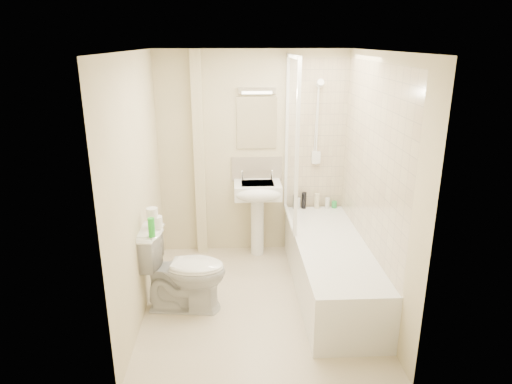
{
  "coord_description": "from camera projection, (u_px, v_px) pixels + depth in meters",
  "views": [
    {
      "loc": [
        -0.23,
        -3.98,
        2.49
      ],
      "look_at": [
        -0.01,
        0.2,
        1.09
      ],
      "focal_mm": 32.0,
      "sensor_mm": 36.0,
      "label": 1
    }
  ],
  "objects": [
    {
      "name": "toilet_roll_upper",
      "position": [
        152.0,
        213.0,
        4.2
      ],
      "size": [
        0.1,
        0.1,
        0.09
      ],
      "primitive_type": "cylinder",
      "color": "white",
      "rests_on": "toilet_roll_lower"
    },
    {
      "name": "bottle_black_a",
      "position": [
        295.0,
        202.0,
        5.49
      ],
      "size": [
        0.06,
        0.06,
        0.17
      ],
      "primitive_type": "cylinder",
      "color": "black",
      "rests_on": "bathtub"
    },
    {
      "name": "wall_right",
      "position": [
        376.0,
        186.0,
        4.24
      ],
      "size": [
        0.02,
        2.5,
        2.4
      ],
      "primitive_type": "cube",
      "color": "beige",
      "rests_on": "ground"
    },
    {
      "name": "toilet_roll_lower",
      "position": [
        157.0,
        222.0,
        4.25
      ],
      "size": [
        0.11,
        0.11,
        0.11
      ],
      "primitive_type": "cylinder",
      "color": "white",
      "rests_on": "toilet"
    },
    {
      "name": "strip_light",
      "position": [
        257.0,
        90.0,
        5.11
      ],
      "size": [
        0.42,
        0.07,
        0.07
      ],
      "primitive_type": "cube",
      "color": "silver",
      "rests_on": "wall_back"
    },
    {
      "name": "ceiling",
      "position": [
        259.0,
        51.0,
        3.81
      ],
      "size": [
        2.2,
        2.5,
        0.02
      ],
      "primitive_type": "cube",
      "color": "white",
      "rests_on": "wall_back"
    },
    {
      "name": "wall_left",
      "position": [
        138.0,
        189.0,
        4.14
      ],
      "size": [
        0.02,
        2.5,
        2.4
      ],
      "primitive_type": "cube",
      "color": "beige",
      "rests_on": "ground"
    },
    {
      "name": "floor",
      "position": [
        258.0,
        301.0,
        4.57
      ],
      "size": [
        2.5,
        2.5,
        0.0
      ],
      "primitive_type": "plane",
      "color": "beige",
      "rests_on": "ground"
    },
    {
      "name": "bottle_green",
      "position": [
        334.0,
        204.0,
        5.53
      ],
      "size": [
        0.06,
        0.06,
        0.08
      ],
      "primitive_type": "cylinder",
      "color": "green",
      "rests_on": "bathtub"
    },
    {
      "name": "bottle_black_b",
      "position": [
        304.0,
        200.0,
        5.49
      ],
      "size": [
        0.06,
        0.06,
        0.2
      ],
      "primitive_type": "cylinder",
      "color": "black",
      "rests_on": "bathtub"
    },
    {
      "name": "pipe_boxing",
      "position": [
        199.0,
        157.0,
        5.29
      ],
      "size": [
        0.12,
        0.12,
        2.4
      ],
      "primitive_type": "cube",
      "color": "beige",
      "rests_on": "ground"
    },
    {
      "name": "tile_right",
      "position": [
        372.0,
        158.0,
        4.32
      ],
      "size": [
        0.01,
        2.1,
        1.75
      ],
      "primitive_type": "cube",
      "color": "beige",
      "rests_on": "wall_right"
    },
    {
      "name": "shower_screen",
      "position": [
        291.0,
        142.0,
        4.89
      ],
      "size": [
        0.04,
        0.92,
        1.8
      ],
      "color": "white",
      "rests_on": "bathtub"
    },
    {
      "name": "mirror",
      "position": [
        257.0,
        123.0,
        5.25
      ],
      "size": [
        0.46,
        0.01,
        0.6
      ],
      "primitive_type": "cube",
      "color": "white",
      "rests_on": "wall_back"
    },
    {
      "name": "toilet",
      "position": [
        183.0,
        269.0,
        4.34
      ],
      "size": [
        0.64,
        0.91,
        0.82
      ],
      "primitive_type": "imported",
      "rotation": [
        0.0,
        0.0,
        1.45
      ],
      "color": "white",
      "rests_on": "ground"
    },
    {
      "name": "pedestal_sink",
      "position": [
        258.0,
        199.0,
        5.3
      ],
      "size": [
        0.54,
        0.49,
        1.04
      ],
      "color": "white",
      "rests_on": "ground"
    },
    {
      "name": "splashback",
      "position": [
        257.0,
        169.0,
        5.42
      ],
      "size": [
        0.6,
        0.02,
        0.3
      ],
      "primitive_type": "cube",
      "color": "beige",
      "rests_on": "wall_back"
    },
    {
      "name": "green_bottle",
      "position": [
        151.0,
        227.0,
        4.04
      ],
      "size": [
        0.06,
        0.06,
        0.18
      ],
      "primitive_type": "cylinder",
      "color": "green",
      "rests_on": "toilet"
    },
    {
      "name": "shower_fixture",
      "position": [
        317.0,
        126.0,
        5.25
      ],
      "size": [
        0.1,
        0.16,
        0.99
      ],
      "color": "white",
      "rests_on": "wall_back"
    },
    {
      "name": "bottle_white_b",
      "position": [
        327.0,
        203.0,
        5.52
      ],
      "size": [
        0.05,
        0.05,
        0.13
      ],
      "primitive_type": "cylinder",
      "color": "silver",
      "rests_on": "bathtub"
    },
    {
      "name": "wall_back",
      "position": [
        252.0,
        155.0,
        5.37
      ],
      "size": [
        2.2,
        0.02,
        2.4
      ],
      "primitive_type": "cube",
      "color": "beige",
      "rests_on": "ground"
    },
    {
      "name": "tile_back",
      "position": [
        316.0,
        136.0,
        5.33
      ],
      "size": [
        0.7,
        0.01,
        1.75
      ],
      "primitive_type": "cube",
      "color": "beige",
      "rests_on": "wall_back"
    },
    {
      "name": "bathtub",
      "position": [
        330.0,
        266.0,
        4.67
      ],
      "size": [
        0.7,
        2.1,
        0.55
      ],
      "color": "white",
      "rests_on": "ground"
    },
    {
      "name": "bottle_cream",
      "position": [
        317.0,
        201.0,
        5.5
      ],
      "size": [
        0.06,
        0.06,
        0.18
      ],
      "primitive_type": "cylinder",
      "color": "beige",
      "rests_on": "bathtub"
    },
    {
      "name": "bottle_white_a",
      "position": [
        298.0,
        203.0,
        5.5
      ],
      "size": [
        0.05,
        0.05,
        0.13
      ],
      "primitive_type": "cylinder",
      "color": "silver",
      "rests_on": "bathtub"
    }
  ]
}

